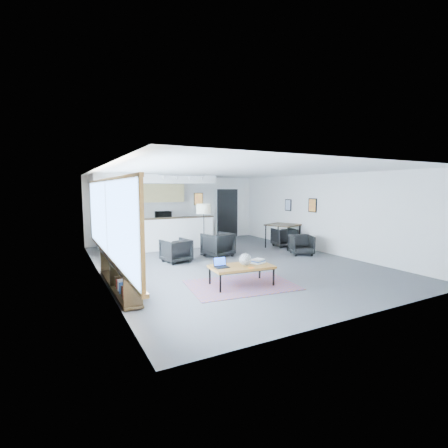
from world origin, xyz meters
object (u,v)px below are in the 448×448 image
dining_chair_far (284,238)px  armchair_left (176,249)px  book_stack (258,261)px  coffee_table (241,267)px  dining_table (283,226)px  dining_chair_near (302,245)px  armchair_right (218,243)px  ceramic_pot (245,259)px  floor_lamp (204,211)px  microwave (163,214)px  laptop (221,264)px

dining_chair_far → armchair_left: bearing=17.5°
book_stack → dining_chair_far: size_ratio=0.58×
coffee_table → dining_table: 4.97m
coffee_table → dining_chair_far: dining_chair_far is taller
dining_chair_near → dining_chair_far: dining_chair_far is taller
coffee_table → armchair_right: armchair_right is taller
coffee_table → ceramic_pot: 0.19m
armchair_right → dining_chair_near: 2.71m
ceramic_pot → dining_chair_far: bearing=42.1°
armchair_left → dining_chair_far: (4.36, 0.56, -0.05)m
ceramic_pot → floor_lamp: (0.61, 3.53, 0.84)m
armchair_left → dining_chair_near: bearing=156.2°
ceramic_pot → armchair_right: size_ratio=0.32×
book_stack → dining_chair_near: 3.56m
ceramic_pot → dining_chair_near: size_ratio=0.45×
book_stack → microwave: 6.21m
armchair_right → dining_chair_near: size_ratio=1.39×
dining_chair_near → dining_chair_far: size_ratio=0.93×
floor_lamp → dining_table: size_ratio=1.24×
book_stack → dining_table: dining_table is taller
book_stack → armchair_right: armchair_right is taller
floor_lamp → dining_chair_near: floor_lamp is taller
floor_lamp → microwave: bearing=100.5°
laptop → dining_chair_far: size_ratio=0.47×
book_stack → laptop: bearing=175.8°
armchair_right → dining_chair_far: armchair_right is taller
laptop → armchair_left: bearing=92.6°
laptop → floor_lamp: bearing=73.0°
ceramic_pot → armchair_right: bearing=74.1°
armchair_left → dining_table: dining_table is taller
book_stack → armchair_left: size_ratio=0.50×
coffee_table → armchair_left: (-0.49, 2.84, -0.04)m
floor_lamp → armchair_left: bearing=-150.9°
dining_chair_far → book_stack: bearing=54.7°
floor_lamp → dining_chair_near: bearing=-29.4°
dining_table → dining_chair_near: size_ratio=2.20×
coffee_table → armchair_left: size_ratio=1.90×
floor_lamp → ceramic_pot: bearing=-99.8°
ceramic_pot → armchair_right: (0.86, 3.02, -0.16)m
armchair_left → ceramic_pot: bearing=90.4°
book_stack → floor_lamp: bearing=85.9°
ceramic_pot → floor_lamp: 3.68m
floor_lamp → dining_table: floor_lamp is taller
book_stack → armchair_right: bearing=80.5°
dining_chair_near → microwave: bearing=150.7°
floor_lamp → dining_chair_far: 3.36m
armchair_left → dining_table: bearing=174.8°
laptop → armchair_left: 2.74m
ceramic_pot → armchair_left: bearing=101.5°
armchair_left → floor_lamp: floor_lamp is taller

